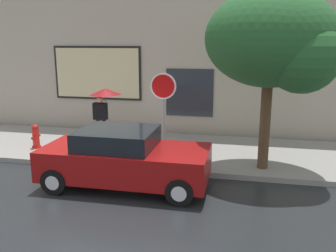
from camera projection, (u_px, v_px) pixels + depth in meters
ground_plane at (98, 184)px, 9.41m from camera, size 60.00×60.00×0.00m
sidewalk at (133, 148)px, 12.25m from camera, size 20.00×4.00×0.15m
building_facade at (150, 44)px, 13.85m from camera, size 20.00×0.67×7.00m
parked_car at (124, 158)px, 9.13m from camera, size 4.16×1.92×1.48m
fire_hydrant at (36, 136)px, 12.00m from camera, size 0.30×0.44×0.79m
pedestrian_with_umbrella at (104, 99)px, 12.37m from camera, size 1.06×1.06×1.90m
street_tree at (277, 42)px, 9.27m from camera, size 3.40×2.89×4.81m
stop_sign at (163, 99)px, 10.42m from camera, size 0.76×0.10×2.59m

